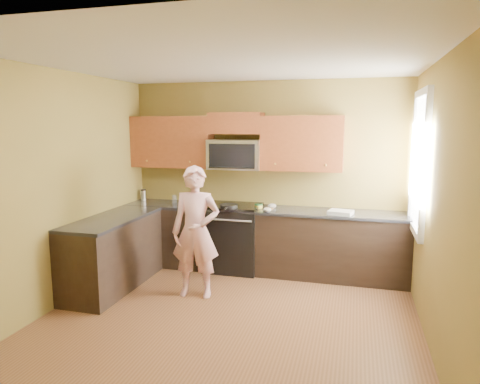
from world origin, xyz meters
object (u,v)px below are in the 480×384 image
(butter_tub, at_px, (259,208))
(travel_mug, at_px, (144,200))
(stove, at_px, (233,237))
(woman, at_px, (196,232))
(frying_pan, at_px, (229,208))
(microwave, at_px, (236,169))

(butter_tub, xyz_separation_m, travel_mug, (-1.87, 0.17, 0.00))
(stove, relative_size, woman, 0.59)
(woman, height_order, frying_pan, woman)
(woman, relative_size, frying_pan, 3.71)
(microwave, xyz_separation_m, woman, (-0.17, -1.19, -0.65))
(microwave, xyz_separation_m, butter_tub, (0.37, -0.13, -0.53))
(microwave, height_order, woman, microwave)
(frying_pan, height_order, butter_tub, frying_pan)
(woman, distance_m, butter_tub, 1.19)
(woman, distance_m, travel_mug, 1.82)
(microwave, relative_size, travel_mug, 4.44)
(frying_pan, distance_m, travel_mug, 1.57)
(stove, bearing_deg, frying_pan, -87.97)
(stove, bearing_deg, travel_mug, 173.62)
(stove, relative_size, travel_mug, 5.55)
(stove, xyz_separation_m, travel_mug, (-1.50, 0.17, 0.45))
(microwave, bearing_deg, butter_tub, -19.26)
(microwave, height_order, travel_mug, microwave)
(stove, height_order, woman, woman)
(microwave, distance_m, frying_pan, 0.63)
(travel_mug, bearing_deg, stove, -6.38)
(stove, xyz_separation_m, microwave, (0.00, 0.12, 0.97))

